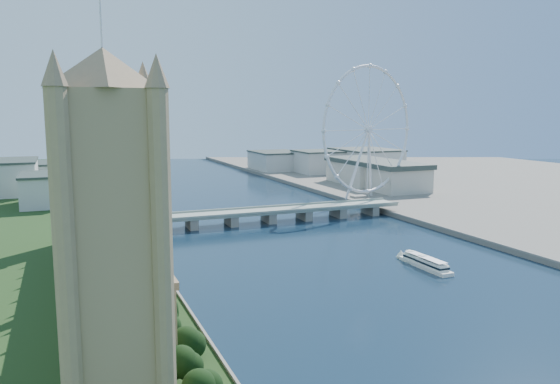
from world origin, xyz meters
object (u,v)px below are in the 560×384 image
tour_boat_near (418,265)px  tour_boat_far (432,270)px  london_eye (368,130)px  victoria_tower (110,228)px

tour_boat_near → tour_boat_far: (-0.41, -12.27, 0.00)m
tour_boat_far → tour_boat_near: bearing=87.1°
london_eye → tour_boat_near: bearing=-113.2°
victoria_tower → tour_boat_far: size_ratio=3.73×
victoria_tower → tour_boat_near: (170.21, 102.55, -54.49)m
london_eye → tour_boat_far: size_ratio=4.14×
tour_boat_near → tour_boat_far: tour_boat_far is taller
london_eye → tour_boat_far: london_eye is taller
london_eye → tour_boat_far: (-85.18, -209.79, -67.52)m
victoria_tower → tour_boat_far: bearing=28.0°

